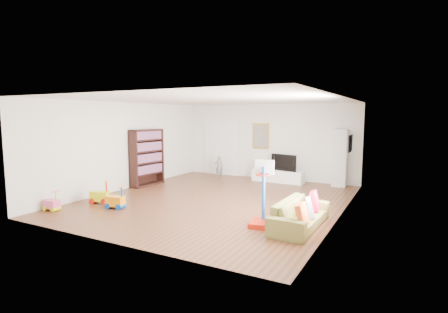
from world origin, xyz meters
The scene contains 25 objects.
floor centered at (0.00, 0.00, 0.00)m, with size 6.50×7.50×0.00m, color brown.
ceiling centered at (0.00, 0.00, 2.70)m, with size 6.50×7.50×0.00m, color white.
wall_back centered at (0.00, 3.75, 1.35)m, with size 6.50×0.00×2.70m, color silver.
wall_front centered at (0.00, -3.75, 1.35)m, with size 6.50×0.00×2.70m, color silver.
wall_left centered at (-3.25, 0.00, 1.35)m, with size 0.00×7.50×2.70m, color white.
wall_right centered at (3.25, 0.00, 1.35)m, with size 0.00×7.50×2.70m, color silver.
navy_accent centered at (3.23, 1.40, 1.85)m, with size 0.01×3.20×1.70m, color black.
olive_wainscot centered at (3.23, 1.40, 0.50)m, with size 0.01×3.20×1.00m, color brown.
doorway centered at (-1.90, 3.71, 1.05)m, with size 1.45×0.06×2.10m, color white.
painting_back centered at (-0.25, 3.71, 1.55)m, with size 0.62×0.06×0.92m, color gold.
artwork_right centered at (3.17, 1.60, 1.55)m, with size 0.04×0.56×0.46m, color #7F3F8C.
media_console centered at (0.59, 3.24, 0.21)m, with size 1.80×0.45×0.42m, color white.
tall_cabinet centered at (2.60, 3.48, 0.93)m, with size 0.43×0.43×1.86m, color silver.
bookshelf centered at (-2.99, 0.65, 0.92)m, with size 0.33×1.26×1.85m, color black.
sofa centered at (2.67, -1.26, 0.28)m, with size 1.92×0.75×0.56m, color olive.
basketball_hoop centered at (1.94, -1.56, 0.69)m, with size 0.47×0.57×1.37m, color #B51A08.
ride_on_yellow centered at (-2.53, -1.79, 0.30)m, with size 0.45×0.28×0.60m, color #D2D610.
ride_on_orange centered at (-1.78, -1.98, 0.29)m, with size 0.43×0.27×0.58m, color orange.
ride_on_pink centered at (-3.01, -2.84, 0.25)m, with size 0.37×0.23×0.49m, color #F25792.
child centered at (-1.65, 3.09, 0.40)m, with size 0.29×0.19×0.80m, color slate.
tv centered at (0.84, 3.26, 0.70)m, with size 0.97×0.13×0.56m, color black.
vase_plant centered at (-0.14, 3.20, 0.60)m, with size 0.32×0.27×0.35m, color navy.
pillow_left centered at (2.87, -1.83, 0.44)m, with size 0.11×0.42×0.42m, color #CF501C.
pillow_center centered at (2.87, -1.27, 0.44)m, with size 0.10×0.38×0.38m, color white.
pillow_right centered at (2.82, -0.67, 0.44)m, with size 0.11×0.41×0.41m, color #AF0D29.
Camera 1 is at (4.58, -8.15, 2.29)m, focal length 28.00 mm.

